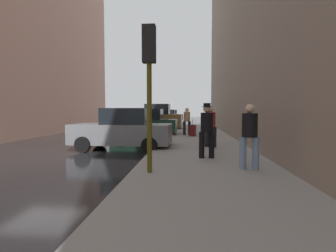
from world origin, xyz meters
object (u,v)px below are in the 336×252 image
Objects in this scene: fire_hydrant at (172,130)px; rolling_suitcase at (193,130)px; traffic_light at (149,67)px; pedestrian_in_tan_coat at (187,120)px; pedestrian_in_jeans at (250,133)px; parked_silver_sedan at (162,118)px; parked_red_hatchback at (170,116)px; parked_bronze_suv at (156,118)px; parked_gray_coupe at (123,130)px; parked_blue_sedan at (167,117)px; pedestrian_in_red_jacket at (211,124)px; pedestrian_with_fedora at (207,128)px; parked_dark_green_sedan at (145,123)px.

fire_hydrant is 0.68× the size of rolling_suitcase.
pedestrian_in_tan_coat is at bearing 85.09° from traffic_light.
pedestrian_in_tan_coat and pedestrian_in_jeans have the same top height.
parked_silver_sedan is 12.32m from fire_hydrant.
parked_red_hatchback is 2.47× the size of pedestrian_in_jeans.
pedestrian_in_tan_coat reaches higher than rolling_suitcase.
parked_bronze_suv is 17.57m from parked_red_hatchback.
parked_gray_coupe is 2.49× the size of pedestrian_in_jeans.
pedestrian_in_jeans is (4.41, -27.25, 0.26)m from parked_blue_sedan.
pedestrian_in_jeans is (2.61, -9.27, 0.61)m from fire_hydrant.
pedestrian_in_red_jacket is at bearing 68.00° from traffic_light.
traffic_light is at bearing -86.87° from parked_red_hatchback.
pedestrian_in_jeans is (1.00, -1.55, -0.03)m from pedestrian_with_fedora.
pedestrian_in_tan_coat is (0.93, 0.45, 0.61)m from fire_hydrant.
pedestrian_in_jeans is at bearing -66.40° from parked_dark_green_sedan.
pedestrian_in_tan_coat reaches higher than parked_dark_green_sedan.
fire_hydrant is 9.65m from pedestrian_in_jeans.
parked_bronze_suv is 4.49× the size of rolling_suitcase.
parked_red_hatchback is at bearing 90.00° from parked_gray_coupe.
traffic_light is at bearing -126.66° from pedestrian_with_fedora.
pedestrian_with_fedora reaches higher than parked_silver_sedan.
parked_dark_green_sedan reaches higher than rolling_suitcase.
parked_red_hatchback is at bearing 90.00° from parked_dark_green_sedan.
parked_bronze_suv is at bearing 105.39° from fire_hydrant.
parked_dark_green_sedan is 23.30m from parked_red_hatchback.
parked_red_hatchback reaches higher than rolling_suitcase.
rolling_suitcase is (3.09, -24.45, -0.36)m from parked_red_hatchback.
parked_bronze_suv is 1.30× the size of traffic_light.
parked_gray_coupe is 29.24m from parked_red_hatchback.
traffic_light is (1.85, -33.93, 1.91)m from parked_red_hatchback.
pedestrian_with_fedora is at bearing -37.29° from parked_gray_coupe.
parked_bronze_suv is at bearing 114.16° from rolling_suitcase.
parked_blue_sedan is 4.05× the size of rolling_suitcase.
parked_dark_green_sedan is 5.73m from parked_bronze_suv.
traffic_light is (1.85, -27.79, 1.91)m from parked_blue_sedan.
parked_dark_green_sedan is 2.48× the size of pedestrian_in_red_jacket.
parked_gray_coupe is at bearing -116.17° from pedestrian_in_tan_coat.
parked_dark_green_sedan is 10.96m from traffic_light.
parked_silver_sedan is 1.18× the size of traffic_light.
parked_blue_sedan is at bearing 93.82° from traffic_light.
traffic_light reaches higher than pedestrian_in_tan_coat.
pedestrian_with_fedora reaches higher than fire_hydrant.
parked_dark_green_sedan is 11.01m from pedestrian_in_jeans.
pedestrian_in_tan_coat is (0.88, 10.26, -1.65)m from traffic_light.
parked_silver_sedan is 17.68m from pedestrian_in_red_jacket.
parked_dark_green_sedan is 0.91× the size of parked_bronze_suv.
pedestrian_in_jeans is at bearing -82.48° from parked_red_hatchback.
parked_blue_sedan is at bearing -90.00° from parked_red_hatchback.
pedestrian_in_tan_coat is 1.00× the size of pedestrian_in_jeans.
parked_gray_coupe is 2.49× the size of pedestrian_in_red_jacket.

